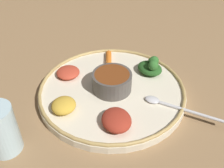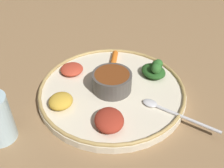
% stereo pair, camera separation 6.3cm
% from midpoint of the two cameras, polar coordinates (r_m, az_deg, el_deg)
% --- Properties ---
extents(ground_plane, '(2.40, 2.40, 0.00)m').
position_cam_midpoint_polar(ground_plane, '(0.65, 2.77, -2.37)').
color(ground_plane, olive).
extents(platter, '(0.35, 0.35, 0.02)m').
position_cam_midpoint_polar(platter, '(0.64, 2.79, -1.77)').
color(platter, beige).
rests_on(platter, ground_plane).
extents(platter_rim, '(0.35, 0.35, 0.01)m').
position_cam_midpoint_polar(platter_rim, '(0.63, 2.83, -0.96)').
color(platter_rim, tan).
rests_on(platter_rim, platter).
extents(center_bowl, '(0.09, 0.09, 0.04)m').
position_cam_midpoint_polar(center_bowl, '(0.62, 2.89, 0.54)').
color(center_bowl, '#4C4742').
rests_on(center_bowl, platter).
extents(spoon, '(0.18, 0.05, 0.01)m').
position_cam_midpoint_polar(spoon, '(0.59, 14.99, -5.71)').
color(spoon, silver).
rests_on(spoon, platter).
extents(greens_pile, '(0.07, 0.06, 0.05)m').
position_cam_midpoint_polar(greens_pile, '(0.68, 11.83, 2.98)').
color(greens_pile, '#23511E').
rests_on(greens_pile, platter).
extents(carrot_near_spoon, '(0.06, 0.07, 0.02)m').
position_cam_midpoint_polar(carrot_near_spoon, '(0.73, 2.98, 5.60)').
color(carrot_near_spoon, orange).
rests_on(carrot_near_spoon, platter).
extents(mound_berbere_red, '(0.07, 0.07, 0.02)m').
position_cam_midpoint_polar(mound_berbere_red, '(0.69, -6.16, 3.12)').
color(mound_berbere_red, '#B73D28').
rests_on(mound_berbere_red, platter).
extents(mound_beet, '(0.09, 0.09, 0.03)m').
position_cam_midpoint_polar(mound_beet, '(0.54, 2.72, -7.97)').
color(mound_beet, maroon).
rests_on(mound_beet, platter).
extents(mound_lentil_yellow, '(0.07, 0.07, 0.03)m').
position_cam_midpoint_polar(mound_lentil_yellow, '(0.59, -8.08, -3.81)').
color(mound_lentil_yellow, gold).
rests_on(mound_lentil_yellow, platter).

